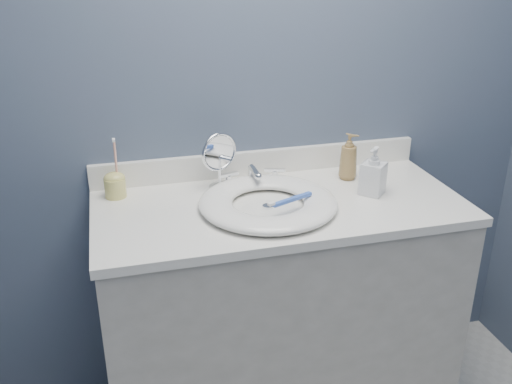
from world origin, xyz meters
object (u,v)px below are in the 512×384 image
object	(u,v)px
toothbrush_holder	(115,184)
soap_bottle_amber	(349,156)
makeup_mirror	(219,158)
soap_bottle_clear	(373,171)

from	to	relation	value
toothbrush_holder	soap_bottle_amber	bearing A→B (deg)	-3.39
makeup_mirror	soap_bottle_amber	xyz separation A→B (m)	(0.47, -0.03, -0.03)
makeup_mirror	soap_bottle_amber	world-z (taller)	makeup_mirror
makeup_mirror	soap_bottle_clear	world-z (taller)	makeup_mirror
soap_bottle_amber	soap_bottle_clear	distance (m)	0.15
soap_bottle_amber	soap_bottle_clear	bearing A→B (deg)	-124.54
makeup_mirror	soap_bottle_amber	bearing A→B (deg)	-25.28
soap_bottle_amber	toothbrush_holder	world-z (taller)	toothbrush_holder
makeup_mirror	soap_bottle_clear	bearing A→B (deg)	-41.49
makeup_mirror	soap_bottle_clear	xyz separation A→B (m)	(0.49, -0.18, -0.03)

